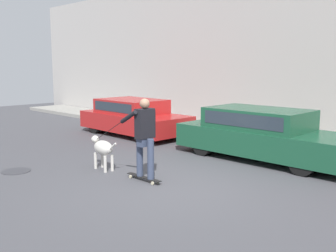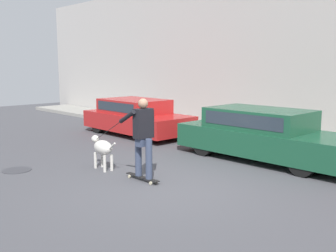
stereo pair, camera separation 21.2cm
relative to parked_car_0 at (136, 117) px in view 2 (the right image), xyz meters
The scene contains 8 objects.
ground_plane 6.12m from the parked_car_0, 34.43° to the right, with size 36.00×36.00×0.00m, color #47474C.
back_wall 6.35m from the parked_car_0, 32.26° to the left, with size 32.00×0.30×5.71m.
sidewalk_curb 5.44m from the parked_car_0, 21.73° to the left, with size 30.00×2.00×0.16m.
parked_car_0 is the anchor object (origin of this frame).
parked_car_1 5.14m from the parked_car_0, ahead, with size 4.61×1.76×1.32m.
dog 4.69m from the parked_car_0, 49.04° to the right, with size 1.04×0.39×0.77m.
skateboarder 5.67m from the parked_car_0, 37.92° to the right, with size 2.18×0.58×1.75m.
manhole_cover 5.40m from the parked_car_0, 70.62° to the right, with size 0.65×0.65×0.01m.
Camera 2 is at (5.59, -5.23, 2.42)m, focal length 42.00 mm.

